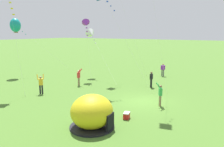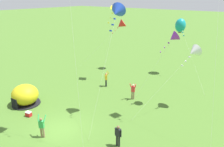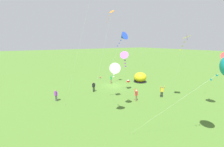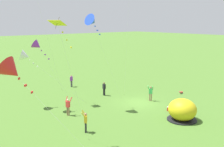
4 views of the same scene
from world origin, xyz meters
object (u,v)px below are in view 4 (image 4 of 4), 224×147
object	(u,v)px
person_arms_raised	(68,106)
person_far_back	(104,88)
popup_tent	(182,110)
person_with_toddler	(71,80)
toddler_crawling	(181,92)
person_watching_sky	(151,93)
kite_purple	(37,46)
kite_yellow	(59,27)
kite_white	(25,56)
person_center_field	(85,121)
kite_blue	(92,21)
kite_red	(12,71)
cooler_box	(170,109)

from	to	relation	value
person_arms_raised	person_far_back	distance (m)	7.92
popup_tent	person_with_toddler	distance (m)	17.89
toddler_crawling	person_arms_raised	world-z (taller)	person_arms_raised
person_with_toddler	person_far_back	xyz separation A→B (m)	(-6.48, -0.86, 0.00)
person_watching_sky	kite_purple	bearing A→B (deg)	65.06
person_arms_raised	person_far_back	xyz separation A→B (m)	(3.34, -7.18, -0.03)
person_far_back	kite_purple	distance (m)	10.38
person_arms_raised	person_watching_sky	distance (m)	10.16
kite_yellow	person_arms_raised	bearing A→B (deg)	-33.50
kite_white	person_with_toddler	bearing A→B (deg)	-60.63
person_center_field	kite_blue	distance (m)	10.33
kite_white	kite_blue	world-z (taller)	kite_blue
person_far_back	kite_red	size ratio (longest dim) A/B	0.23
person_watching_sky	kite_yellow	world-z (taller)	kite_yellow
person_arms_raised	kite_blue	world-z (taller)	kite_blue
person_center_field	cooler_box	bearing A→B (deg)	-96.93
popup_tent	person_center_field	bearing A→B (deg)	67.70
kite_white	kite_red	bearing A→B (deg)	155.49
cooler_box	kite_yellow	bearing A→B (deg)	88.34
person_far_back	kite_red	distance (m)	19.00
person_arms_raised	kite_white	distance (m)	7.19
kite_yellow	kite_purple	distance (m)	9.12
popup_tent	kite_red	size ratio (longest dim) A/B	0.38
person_arms_raised	person_watching_sky	xyz separation A→B (m)	(-1.96, -9.97, -0.00)
person_with_toddler	cooler_box	bearing A→B (deg)	-170.60
popup_tent	cooler_box	xyz separation A→B (m)	(2.34, -1.20, -0.78)
person_center_field	kite_yellow	xyz separation A→B (m)	(-0.83, 2.58, 7.85)
kite_blue	person_with_toddler	bearing A→B (deg)	-17.85
kite_purple	toddler_crawling	bearing A→B (deg)	-108.86
toddler_crawling	kite_purple	distance (m)	18.89
person_far_back	kite_white	xyz separation A→B (m)	(1.80, 9.18, 4.65)
popup_tent	cooler_box	bearing A→B (deg)	-27.03
person_arms_raised	toddler_crawling	bearing A→B (deg)	-98.86
kite_white	person_center_field	bearing A→B (deg)	-173.64
toddler_crawling	person_arms_raised	bearing A→B (deg)	81.14
person_with_toddler	kite_red	size ratio (longest dim) A/B	0.23
person_center_field	kite_blue	bearing A→B (deg)	-41.73
person_arms_raised	kite_red	bearing A→B (deg)	133.30
person_watching_sky	kite_blue	distance (m)	10.87
cooler_box	person_arms_raised	world-z (taller)	person_arms_raised
person_center_field	popup_tent	bearing A→B (deg)	-112.30
cooler_box	kite_yellow	size ratio (longest dim) A/B	0.06
person_arms_raised	popup_tent	bearing A→B (deg)	-136.19
person_with_toddler	kite_purple	distance (m)	11.66
person_arms_raised	kite_yellow	distance (m)	10.11
person_far_back	person_with_toddler	bearing A→B (deg)	7.54
person_center_field	kite_white	distance (m)	10.72
popup_tent	kite_yellow	xyz separation A→B (m)	(2.70, 11.20, 7.85)
kite_white	kite_purple	distance (m)	2.27
person_far_back	person_watching_sky	bearing A→B (deg)	-152.24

